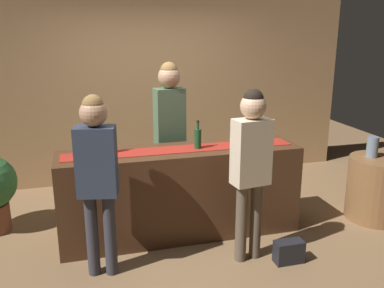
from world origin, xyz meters
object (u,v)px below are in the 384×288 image
Objects in this scene: customer_sipping at (251,158)px; round_side_table at (377,188)px; wine_bottle_green at (198,138)px; bartender at (170,121)px; wine_glass_mid_counter at (90,148)px; customer_browsing at (97,168)px; wine_bottle_amber at (109,142)px; vase_on_side_table at (372,147)px; handbag at (289,252)px; wine_glass_near_customer at (233,137)px.

customer_sipping is 2.25× the size of round_side_table.
bartender is at bearing 105.58° from wine_bottle_green.
customer_browsing reaches higher than wine_glass_mid_counter.
customer_browsing is at bearing 167.89° from customer_sipping.
customer_browsing reaches higher than wine_bottle_amber.
customer_sipping is at bearing -31.09° from wine_bottle_amber.
handbag is (-1.38, -0.70, -0.75)m from vase_on_side_table.
wine_bottle_amber reaches higher than wine_glass_mid_counter.
bartender reaches higher than wine_bottle_amber.
bartender is at bearing 35.59° from wine_glass_mid_counter.
wine_glass_mid_counter is at bearing -143.11° from wine_bottle_amber.
wine_bottle_amber reaches higher than handbag.
wine_bottle_green is 2.07m from vase_on_side_table.
wine_bottle_amber is (-0.90, 0.08, 0.00)m from wine_bottle_green.
vase_on_side_table is (3.16, -0.07, -0.21)m from wine_glass_mid_counter.
wine_bottle_green is at bearing 174.45° from round_side_table.
bartender reaches higher than customer_sipping.
wine_glass_mid_counter is 0.51× the size of handbag.
handbag is at bearing -156.84° from round_side_table.
customer_browsing is at bearing -104.09° from wine_bottle_amber.
vase_on_side_table is at bearing 26.70° from handbag.
round_side_table is (3.23, -0.14, -0.70)m from wine_glass_mid_counter.
handbag is (1.73, -0.28, -0.91)m from customer_browsing.
wine_glass_near_customer is 0.64m from customer_sipping.
wine_bottle_amber is 1.26× the size of vase_on_side_table.
round_side_table is (3.03, -0.29, -0.70)m from wine_bottle_amber.
round_side_table is (1.81, 0.45, -0.66)m from customer_sipping.
wine_glass_mid_counter is 3.31m from round_side_table.
wine_bottle_green reaches higher than wine_glass_mid_counter.
bartender is at bearing 103.56° from customer_sipping.
wine_glass_mid_counter is at bearing 177.51° from round_side_table.
customer_sipping is at bearing -163.30° from vase_on_side_table.
round_side_table is 2.64× the size of handbag.
wine_bottle_amber is 0.65m from customer_browsing.
wine_bottle_amber is 2.10× the size of wine_glass_mid_counter.
vase_on_side_table is (1.68, -0.12, -0.21)m from wine_glass_near_customer.
wine_glass_near_customer is 1.29m from handbag.
wine_glass_mid_counter is 0.08× the size of bartender.
wine_glass_near_customer is 0.19× the size of round_side_table.
customer_sipping is 1.98m from round_side_table.
wine_bottle_amber is at bearing 36.89° from wine_glass_mid_counter.
wine_glass_near_customer is 0.60× the size of vase_on_side_table.
customer_browsing is 5.92× the size of handbag.
bartender is 1.35m from customer_sipping.
wine_glass_mid_counter is 0.49m from customer_browsing.
round_side_table is at bearing -5.55° from wine_bottle_green.
wine_bottle_green is 1.08× the size of handbag.
round_side_table is (2.13, -0.21, -0.70)m from wine_bottle_green.
wine_bottle_amber is 1.29m from wine_glass_near_customer.
vase_on_side_table is at bearing 9.03° from customer_sipping.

